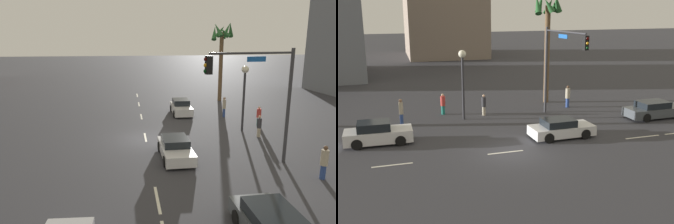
# 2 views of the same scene
# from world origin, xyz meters

# --- Properties ---
(ground_plane) EXTENTS (220.00, 220.00, 0.00)m
(ground_plane) POSITION_xyz_m (0.00, 0.00, 0.00)
(ground_plane) COLOR #333338
(lane_stripe_0) EXTENTS (2.46, 0.14, 0.01)m
(lane_stripe_0) POSITION_xyz_m (-18.00, 0.00, 0.01)
(lane_stripe_0) COLOR silver
(lane_stripe_0) RESTS_ON ground_plane
(lane_stripe_1) EXTENTS (2.22, 0.14, 0.01)m
(lane_stripe_1) POSITION_xyz_m (-12.43, 0.00, 0.01)
(lane_stripe_1) COLOR silver
(lane_stripe_1) RESTS_ON ground_plane
(lane_stripe_2) EXTENTS (2.13, 0.14, 0.01)m
(lane_stripe_2) POSITION_xyz_m (-6.73, 0.00, 0.01)
(lane_stripe_2) COLOR silver
(lane_stripe_2) RESTS_ON ground_plane
(lane_stripe_3) EXTENTS (2.14, 0.14, 0.01)m
(lane_stripe_3) POSITION_xyz_m (-0.40, 0.00, 0.01)
(lane_stripe_3) COLOR silver
(lane_stripe_3) RESTS_ON ground_plane
(lane_stripe_4) EXTENTS (2.49, 0.14, 0.01)m
(lane_stripe_4) POSITION_xyz_m (8.88, 0.00, 0.01)
(lane_stripe_4) COLOR silver
(lane_stripe_4) RESTS_ON ground_plane
(car_0) EXTENTS (4.13, 1.94, 1.23)m
(car_0) POSITION_xyz_m (3.84, 1.61, 0.58)
(car_0) COLOR silver
(car_0) RESTS_ON ground_plane
(car_3) EXTENTS (4.04, 1.87, 1.41)m
(car_3) POSITION_xyz_m (-7.36, 3.88, 0.65)
(car_3) COLOR silver
(car_3) RESTS_ON ground_plane
(traffic_signal) EXTENTS (0.92, 5.27, 6.66)m
(traffic_signal) POSITION_xyz_m (5.65, 6.16, 4.51)
(traffic_signal) COLOR #38383D
(traffic_signal) RESTS_ON ground_plane
(streetlamp) EXTENTS (0.56, 0.56, 5.14)m
(streetlamp) POSITION_xyz_m (-1.18, 7.74, 3.68)
(streetlamp) COLOR #2D2D33
(streetlamp) RESTS_ON ground_plane
(pedestrian_0) EXTENTS (0.40, 0.40, 1.88)m
(pedestrian_0) POSITION_xyz_m (-5.68, 7.65, 1.01)
(pedestrian_0) COLOR #2D478C
(pedestrian_0) RESTS_ON ground_plane
(pedestrian_1) EXTENTS (0.43, 0.43, 1.83)m
(pedestrian_1) POSITION_xyz_m (7.84, 8.77, 0.96)
(pedestrian_1) COLOR #2D478C
(pedestrian_1) RESTS_ON ground_plane
(pedestrian_2) EXTENTS (0.47, 0.47, 1.64)m
(pedestrian_2) POSITION_xyz_m (0.54, 8.39, 0.86)
(pedestrian_2) COLOR #B2A58C
(pedestrian_2) RESTS_ON ground_plane
(pedestrian_3) EXTENTS (0.51, 0.51, 1.65)m
(pedestrian_3) POSITION_xyz_m (-2.41, 9.63, 0.86)
(pedestrian_3) COLOR #1E7266
(pedestrian_3) RESTS_ON ground_plane
(palm_tree_0) EXTENTS (2.53, 2.71, 9.00)m
(palm_tree_0) POSITION_xyz_m (-13.37, 9.56, 6.56)
(palm_tree_0) COLOR brown
(palm_tree_0) RESTS_ON ground_plane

